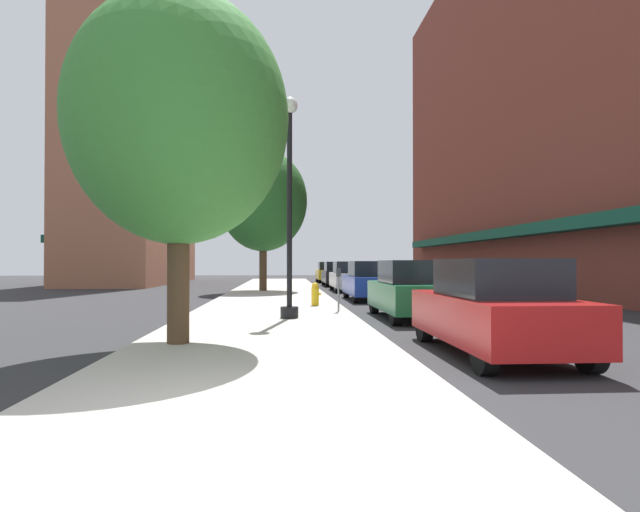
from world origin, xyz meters
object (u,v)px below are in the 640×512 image
(car_green, at_px, (411,290))
(car_yellow, at_px, (328,272))
(parking_meter_near, at_px, (338,284))
(tree_near, at_px, (263,201))
(tree_mid, at_px, (179,119))
(car_red, at_px, (494,308))
(car_white, at_px, (349,277))
(lamppost, at_px, (289,202))
(fire_hydrant, at_px, (315,294))
(car_black, at_px, (337,274))
(car_blue, at_px, (369,281))

(car_green, bearing_deg, car_yellow, 92.11)
(parking_meter_near, distance_m, tree_near, 13.20)
(tree_mid, xyz_separation_m, car_yellow, (5.54, 33.08, -3.42))
(car_red, distance_m, car_white, 20.48)
(lamppost, distance_m, parking_meter_near, 3.30)
(fire_hydrant, height_order, tree_near, tree_near)
(tree_near, relative_size, car_yellow, 1.74)
(tree_near, height_order, car_white, tree_near)
(car_white, bearing_deg, parking_meter_near, -97.10)
(car_yellow, bearing_deg, car_green, -88.74)
(fire_hydrant, relative_size, car_black, 0.18)
(car_black, height_order, car_yellow, same)
(lamppost, xyz_separation_m, tree_mid, (-2.08, -4.27, 1.03))
(tree_mid, xyz_separation_m, car_green, (5.54, 4.97, -3.42))
(parking_meter_near, height_order, car_blue, car_blue)
(car_black, xyz_separation_m, car_yellow, (0.00, 6.98, 0.00))
(parking_meter_near, height_order, tree_mid, tree_mid)
(parking_meter_near, bearing_deg, car_blue, 72.61)
(tree_mid, bearing_deg, car_white, 74.14)
(car_red, distance_m, car_blue, 13.35)
(car_blue, bearing_deg, car_red, -90.61)
(tree_mid, relative_size, car_yellow, 1.50)
(parking_meter_near, xyz_separation_m, tree_near, (-2.75, 12.30, 3.93))
(tree_near, distance_m, car_red, 20.39)
(fire_hydrant, xyz_separation_m, car_red, (2.53, -9.30, 0.29))
(car_red, xyz_separation_m, car_yellow, (0.00, 34.05, 0.00))
(tree_near, distance_m, car_white, 6.31)
(parking_meter_near, distance_m, car_white, 13.49)
(tree_near, bearing_deg, parking_meter_near, -77.38)
(fire_hydrant, relative_size, car_green, 0.18)
(lamppost, height_order, tree_mid, tree_mid)
(lamppost, relative_size, car_blue, 1.37)
(tree_mid, distance_m, car_green, 8.19)
(parking_meter_near, height_order, car_red, car_red)
(car_red, xyz_separation_m, car_green, (0.00, 5.95, 0.00))
(car_blue, bearing_deg, lamppost, -113.72)
(lamppost, distance_m, car_white, 15.80)
(tree_mid, bearing_deg, tree_near, 87.40)
(tree_near, height_order, car_green, tree_near)
(car_red, height_order, car_black, same)
(parking_meter_near, xyz_separation_m, car_green, (1.95, -1.17, -0.14))
(fire_hydrant, xyz_separation_m, car_blue, (2.53, 4.05, 0.29))
(car_blue, height_order, car_white, same)
(parking_meter_near, relative_size, car_red, 0.30)
(car_blue, bearing_deg, car_black, 89.39)
(car_white, bearing_deg, car_green, -88.79)
(tree_near, relative_size, car_blue, 1.74)
(fire_hydrant, height_order, car_black, car_black)
(car_red, bearing_deg, car_white, 88.30)
(tree_near, height_order, car_red, tree_near)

